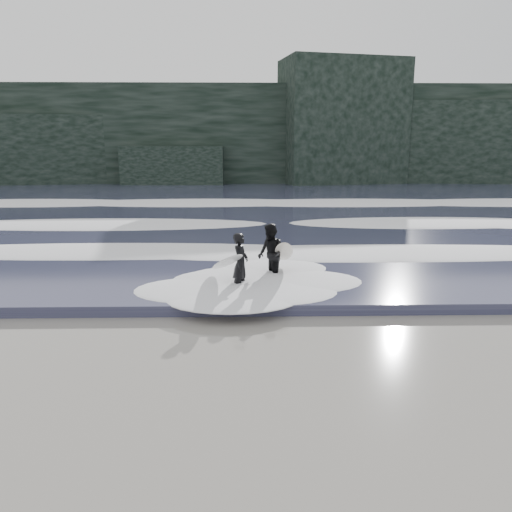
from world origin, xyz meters
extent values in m
plane|color=#817552|center=(0.00, 0.00, 0.00)|extent=(120.00, 120.00, 0.00)
cube|color=#32334D|center=(0.00, 29.00, 0.15)|extent=(90.00, 52.00, 0.30)
cube|color=black|center=(0.00, 46.00, 5.00)|extent=(70.00, 9.00, 10.00)
ellipsoid|color=white|center=(0.00, 9.00, 0.40)|extent=(60.00, 3.20, 0.20)
ellipsoid|color=white|center=(0.00, 16.00, 0.42)|extent=(60.00, 4.00, 0.24)
ellipsoid|color=white|center=(0.00, 25.00, 0.45)|extent=(60.00, 4.80, 0.30)
imported|color=black|center=(-1.00, 5.06, 0.89)|extent=(0.60, 0.75, 1.79)
ellipsoid|color=white|center=(-1.40, 5.11, 0.93)|extent=(1.32, 2.11, 0.96)
imported|color=black|center=(-0.09, 6.10, 0.94)|extent=(0.99, 1.10, 1.88)
ellipsoid|color=silver|center=(0.33, 6.10, 1.01)|extent=(0.70, 1.96, 1.06)
camera|label=1|loc=(-0.87, -8.94, 4.29)|focal=35.00mm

